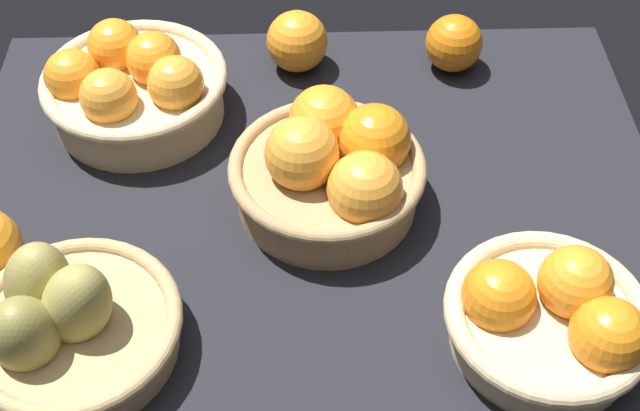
# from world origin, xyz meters

# --- Properties ---
(market_tray) EXTENTS (0.84, 0.72, 0.03)m
(market_tray) POSITION_xyz_m (0.00, 0.00, 0.01)
(market_tray) COLOR black
(market_tray) RESTS_ON ground
(basket_center) EXTENTS (0.23, 0.23, 0.13)m
(basket_center) POSITION_xyz_m (0.03, 0.03, 0.08)
(basket_center) COLOR tan
(basket_center) RESTS_ON market_tray
(basket_far_left) EXTENTS (0.23, 0.23, 0.11)m
(basket_far_left) POSITION_xyz_m (-0.22, 0.19, 0.08)
(basket_far_left) COLOR #D3BC8C
(basket_far_left) RESTS_ON market_tray
(basket_near_left_pears) EXTENTS (0.21, 0.21, 0.14)m
(basket_near_left_pears) POSITION_xyz_m (-0.25, -0.16, 0.07)
(basket_near_left_pears) COLOR tan
(basket_near_left_pears) RESTS_ON market_tray
(basket_near_right) EXTENTS (0.21, 0.21, 0.11)m
(basket_near_right) POSITION_xyz_m (0.23, -0.17, 0.07)
(basket_near_right) COLOR #D3BC8C
(basket_near_right) RESTS_ON market_tray
(loose_orange_front_gap) EXTENTS (0.08, 0.08, 0.08)m
(loose_orange_front_gap) POSITION_xyz_m (0.20, 0.28, 0.07)
(loose_orange_front_gap) COLOR orange
(loose_orange_front_gap) RESTS_ON market_tray
(loose_orange_side_gap) EXTENTS (0.08, 0.08, 0.08)m
(loose_orange_side_gap) POSITION_xyz_m (-0.01, 0.29, 0.07)
(loose_orange_side_gap) COLOR orange
(loose_orange_side_gap) RESTS_ON market_tray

